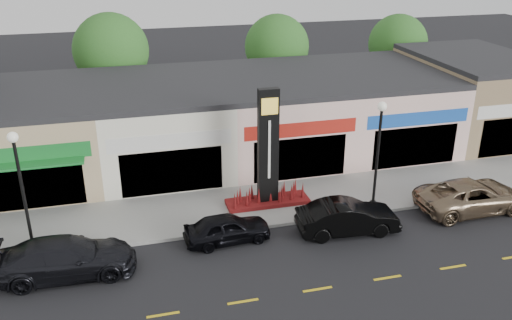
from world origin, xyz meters
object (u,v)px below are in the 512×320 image
object	(u,v)px
lamp_west_near	(21,181)
car_black_conv	(348,217)
lamp_east_near	(378,145)
car_black_sedan	(227,228)
pylon_sign	(268,165)
car_gold_suv	(472,196)
car_dark_sedan	(66,258)

from	to	relation	value
lamp_west_near	car_black_conv	world-z (taller)	lamp_west_near
lamp_east_near	car_black_conv	size ratio (longest dim) A/B	1.17
car_black_sedan	car_black_conv	world-z (taller)	car_black_conv
lamp_west_near	pylon_sign	distance (m)	11.19
pylon_sign	car_gold_suv	bearing A→B (deg)	-17.01
car_dark_sedan	car_black_conv	world-z (taller)	car_dark_sedan
car_dark_sedan	car_black_sedan	world-z (taller)	car_dark_sedan
car_black_conv	car_gold_suv	xyz separation A→B (m)	(6.85, 0.47, 0.00)
car_gold_suv	lamp_east_near	bearing A→B (deg)	74.15
lamp_west_near	car_dark_sedan	size ratio (longest dim) A/B	0.99
car_gold_suv	lamp_west_near	bearing A→B (deg)	85.77
lamp_east_near	car_gold_suv	distance (m)	5.57
car_black_sedan	car_gold_suv	xyz separation A→B (m)	(12.38, -0.16, 0.12)
lamp_east_near	pylon_sign	size ratio (longest dim) A/B	0.91
lamp_west_near	car_dark_sedan	bearing A→B (deg)	-52.94
car_dark_sedan	car_gold_suv	world-z (taller)	car_dark_sedan
pylon_sign	car_gold_suv	size ratio (longest dim) A/B	1.07
pylon_sign	car_black_sedan	xyz separation A→B (m)	(-2.67, -2.81, -1.62)
pylon_sign	car_gold_suv	xyz separation A→B (m)	(9.70, -2.97, -1.50)
car_dark_sedan	car_black_sedan	xyz separation A→B (m)	(6.82, 0.88, -0.14)
lamp_east_near	car_black_sedan	world-z (taller)	lamp_east_near
car_black_conv	car_gold_suv	bearing A→B (deg)	-81.70
car_black_sedan	car_gold_suv	bearing A→B (deg)	-94.76
car_dark_sedan	car_black_sedan	distance (m)	6.88
lamp_west_near	car_black_conv	distance (m)	14.22
pylon_sign	car_dark_sedan	size ratio (longest dim) A/B	1.09
pylon_sign	car_black_sedan	size ratio (longest dim) A/B	1.55
lamp_east_near	car_gold_suv	bearing A→B (deg)	-15.13
lamp_west_near	car_gold_suv	bearing A→B (deg)	-3.51
lamp_east_near	car_dark_sedan	distance (m)	14.87
car_black_sedan	lamp_east_near	bearing A→B (deg)	-85.77
car_dark_sedan	car_black_sedan	size ratio (longest dim) A/B	1.43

